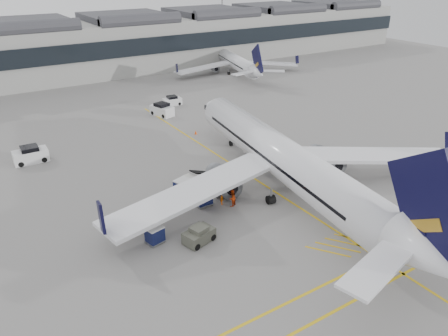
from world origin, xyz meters
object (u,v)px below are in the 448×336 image
baggage_cart_a (183,187)px  belt_loader (197,181)px  ramp_agent_b (232,198)px  airliner_main (286,160)px  pushback_tug (199,235)px  ramp_agent_a (222,197)px

baggage_cart_a → belt_loader: bearing=7.6°
baggage_cart_a → ramp_agent_b: bearing=-74.4°
baggage_cart_a → ramp_agent_b: 5.69m
baggage_cart_a → airliner_main: bearing=-44.5°
pushback_tug → ramp_agent_a: bearing=25.7°
belt_loader → ramp_agent_b: belt_loader is taller
baggage_cart_a → pushback_tug: (-2.84, -8.46, -0.30)m
ramp_agent_b → pushback_tug: size_ratio=0.59×
belt_loader → ramp_agent_b: bearing=-95.9°
belt_loader → baggage_cart_a: belt_loader is taller
belt_loader → baggage_cart_a: bearing=-167.8°
belt_loader → ramp_agent_a: size_ratio=3.15×
ramp_agent_b → pushback_tug: bearing=8.0°
belt_loader → ramp_agent_a: belt_loader is taller
airliner_main → baggage_cart_a: bearing=163.0°
airliner_main → baggage_cart_a: airliner_main is taller
ramp_agent_a → baggage_cart_a: bearing=73.0°
ramp_agent_a → pushback_tug: 7.12m
baggage_cart_a → pushback_tug: baggage_cart_a is taller
ramp_agent_a → pushback_tug: ramp_agent_a is taller
ramp_agent_a → ramp_agent_b: ramp_agent_b is taller
ramp_agent_a → pushback_tug: bearing=169.9°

